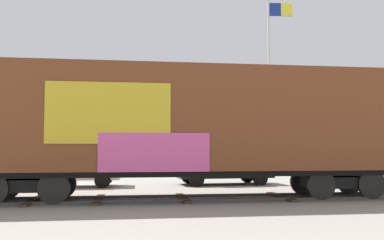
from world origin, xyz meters
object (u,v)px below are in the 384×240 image
Objects in this scene: freight_car at (190,122)px; flagpole at (273,66)px; parked_car_silver at (335,164)px; parked_car_white at (69,168)px; parked_car_black at (222,166)px.

flagpole is at bearing 55.00° from freight_car.
flagpole reaches higher than parked_car_silver.
parked_car_white is (-10.53, -3.66, -5.40)m from flagpole.
parked_car_black is at bearing 179.39° from parked_car_silver.
freight_car is at bearing -146.09° from parked_car_silver.
parked_car_black is 0.94× the size of parked_car_silver.
parked_car_black is (-3.86, -3.63, -5.37)m from flagpole.
flagpole is at bearing 19.16° from parked_car_white.
freight_car is 6.13m from parked_car_black.
parked_car_black is at bearing 65.54° from freight_car.
freight_car reaches higher than parked_car_white.
flagpole is 6.66m from parked_car_silver.
freight_car is at bearing -125.00° from flagpole.
parked_car_white is 12.13m from parked_car_silver.
parked_car_silver is (7.92, 5.32, -1.56)m from freight_car.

